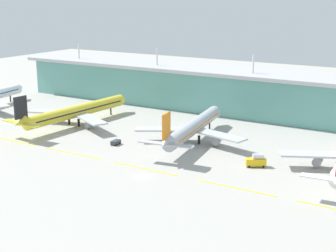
{
  "coord_description": "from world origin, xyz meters",
  "views": [
    {
      "loc": [
        88.0,
        -129.46,
        59.48
      ],
      "look_at": [
        -13.3,
        39.02,
        7.0
      ],
      "focal_mm": 52.41,
      "sensor_mm": 36.0,
      "label": 1
    }
  ],
  "objects": [
    {
      "name": "ground_plane",
      "position": [
        0.0,
        0.0,
        0.0
      ],
      "size": [
        600.0,
        600.0,
        0.0
      ],
      "primitive_type": "plane",
      "color": "#A8A59E"
    },
    {
      "name": "terminal_building",
      "position": [
        -0.0,
        103.86,
        11.39
      ],
      "size": [
        288.0,
        34.0,
        31.36
      ],
      "color": "#5B9E93",
      "rests_on": "ground"
    },
    {
      "name": "airliner_near_middle",
      "position": [
        -65.38,
        41.01,
        6.46
      ],
      "size": [
        48.65,
        71.82,
        18.9
      ],
      "color": "yellow",
      "rests_on": "ground"
    },
    {
      "name": "airliner_center",
      "position": [
        -4.33,
        44.33,
        6.45
      ],
      "size": [
        48.26,
        67.02,
        18.9
      ],
      "color": "#ADB2BC",
      "rests_on": "ground"
    },
    {
      "name": "taxiway_stripe_west",
      "position": [
        -71.0,
        6.79,
        0.02
      ],
      "size": [
        28.0,
        0.7,
        0.04
      ],
      "primitive_type": "cube",
      "color": "yellow",
      "rests_on": "ground"
    },
    {
      "name": "taxiway_stripe_mid_west",
      "position": [
        -37.0,
        6.79,
        0.02
      ],
      "size": [
        28.0,
        0.7,
        0.04
      ],
      "primitive_type": "cube",
      "color": "yellow",
      "rests_on": "ground"
    },
    {
      "name": "taxiway_stripe_centre",
      "position": [
        -3.0,
        6.79,
        0.02
      ],
      "size": [
        28.0,
        0.7,
        0.04
      ],
      "primitive_type": "cube",
      "color": "yellow",
      "rests_on": "ground"
    },
    {
      "name": "taxiway_stripe_mid_east",
      "position": [
        31.0,
        6.79,
        0.02
      ],
      "size": [
        28.0,
        0.7,
        0.04
      ],
      "primitive_type": "cube",
      "color": "yellow",
      "rests_on": "ground"
    },
    {
      "name": "pushback_tug",
      "position": [
        -29.88,
        24.81,
        1.1
      ],
      "size": [
        2.71,
        4.52,
        1.85
      ],
      "color": "#333842",
      "rests_on": "ground"
    },
    {
      "name": "fuel_truck",
      "position": [
        29.53,
        29.23,
        2.26
      ],
      "size": [
        7.51,
        5.93,
        4.95
      ],
      "color": "gold",
      "rests_on": "ground"
    }
  ]
}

